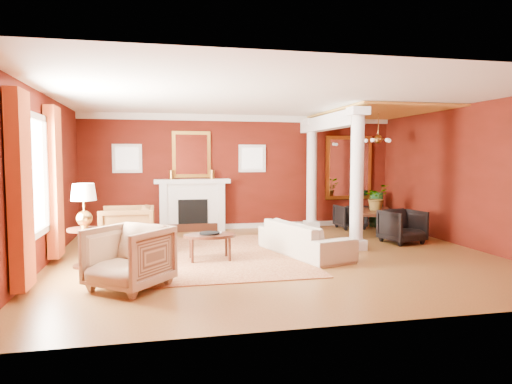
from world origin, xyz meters
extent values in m
plane|color=brown|center=(0.00, 0.00, 0.00)|extent=(8.00, 8.00, 0.00)
cube|color=#5A150C|center=(0.00, 3.50, 1.45)|extent=(8.00, 0.04, 2.90)
cube|color=#5A150C|center=(0.00, -3.50, 1.45)|extent=(8.00, 0.04, 2.90)
cube|color=#5A150C|center=(-4.00, 0.00, 1.45)|extent=(0.04, 7.00, 2.90)
cube|color=#5A150C|center=(4.00, 0.00, 1.45)|extent=(0.04, 7.00, 2.90)
cube|color=white|center=(0.00, 0.00, 2.90)|extent=(8.00, 7.00, 0.04)
cube|color=white|center=(-1.30, 3.33, 0.60)|extent=(1.60, 0.34, 1.20)
cube|color=black|center=(-1.30, 3.16, 0.45)|extent=(0.72, 0.03, 0.70)
cube|color=black|center=(-1.30, 3.16, 0.10)|extent=(1.20, 0.05, 0.20)
cube|color=white|center=(-1.30, 3.29, 1.24)|extent=(1.85, 0.42, 0.10)
cube|color=white|center=(-2.00, 3.30, 0.60)|extent=(0.16, 0.40, 1.20)
cube|color=white|center=(-0.60, 3.30, 0.60)|extent=(0.16, 0.40, 1.20)
cube|color=gold|center=(-1.30, 3.46, 1.90)|extent=(0.95, 0.06, 1.15)
cube|color=white|center=(-1.30, 3.42, 1.90)|extent=(0.78, 0.02, 0.98)
cube|color=white|center=(-2.85, 3.47, 1.80)|extent=(0.70, 0.06, 0.70)
cube|color=white|center=(-2.85, 3.44, 1.80)|extent=(0.54, 0.02, 0.54)
cube|color=white|center=(0.25, 3.47, 1.80)|extent=(0.70, 0.06, 0.70)
cube|color=white|center=(0.25, 3.44, 1.80)|extent=(0.54, 0.02, 0.54)
cube|color=white|center=(-3.98, -0.60, 1.55)|extent=(0.03, 1.30, 1.70)
cube|color=white|center=(-3.95, -1.30, 1.55)|extent=(0.08, 0.10, 1.90)
cube|color=white|center=(-3.95, 0.10, 1.55)|extent=(0.08, 0.10, 1.90)
cube|color=#B0441E|center=(-3.88, -1.60, 1.40)|extent=(0.18, 0.55, 2.60)
cube|color=#B0441E|center=(-3.88, 0.40, 1.40)|extent=(0.18, 0.55, 2.60)
cube|color=white|center=(1.70, 0.30, 0.10)|extent=(0.34, 0.34, 0.20)
cylinder|color=white|center=(1.70, 0.30, 1.45)|extent=(0.26, 0.26, 2.50)
cube|color=white|center=(1.70, 0.30, 2.72)|extent=(0.36, 0.36, 0.16)
cube|color=white|center=(1.70, 3.00, 0.10)|extent=(0.34, 0.34, 0.20)
cylinder|color=white|center=(1.70, 3.00, 1.45)|extent=(0.26, 0.26, 2.50)
cube|color=white|center=(1.70, 3.00, 2.72)|extent=(0.36, 0.36, 0.16)
cube|color=white|center=(1.70, 1.90, 2.62)|extent=(0.30, 3.20, 0.32)
cube|color=gold|center=(2.85, 1.75, 2.87)|extent=(2.30, 3.40, 0.04)
cube|color=gold|center=(2.90, 3.46, 1.55)|extent=(1.30, 0.06, 1.70)
cube|color=white|center=(2.90, 3.42, 1.55)|extent=(1.10, 0.02, 1.50)
cylinder|color=#AB7F35|center=(2.90, 1.80, 2.58)|extent=(0.02, 0.02, 0.65)
sphere|color=#AB7F35|center=(2.90, 1.80, 2.25)|extent=(0.20, 0.20, 0.20)
sphere|color=beige|center=(3.18, 1.80, 2.22)|extent=(0.09, 0.09, 0.09)
sphere|color=beige|center=(2.99, 2.07, 2.22)|extent=(0.09, 0.09, 0.09)
sphere|color=beige|center=(2.67, 1.96, 2.22)|extent=(0.09, 0.09, 0.09)
sphere|color=beige|center=(2.67, 1.64, 2.22)|extent=(0.09, 0.09, 0.09)
sphere|color=beige|center=(2.99, 1.53, 2.22)|extent=(0.09, 0.09, 0.09)
cube|color=white|center=(0.00, 3.46, 2.82)|extent=(8.00, 0.08, 0.16)
cube|color=white|center=(0.00, 3.46, 0.06)|extent=(8.00, 0.08, 0.12)
cube|color=maroon|center=(-1.02, 0.32, 0.01)|extent=(2.95, 3.94, 0.02)
imported|color=beige|center=(0.55, 0.06, 0.41)|extent=(1.17, 2.21, 0.83)
imported|color=black|center=(-2.71, 0.88, 0.50)|extent=(0.91, 0.97, 0.99)
imported|color=#CCAE88|center=(-2.53, -1.57, 0.48)|extent=(1.29, 1.28, 0.97)
cylinder|color=black|center=(-1.24, -0.05, 0.44)|extent=(0.92, 0.92, 0.05)
cylinder|color=black|center=(-1.57, -0.25, 0.21)|extent=(0.05, 0.05, 0.41)
cylinder|color=black|center=(-0.92, -0.25, 0.21)|extent=(0.05, 0.05, 0.41)
cylinder|color=black|center=(-1.57, 0.16, 0.21)|extent=(0.05, 0.05, 0.41)
cylinder|color=black|center=(-0.92, 0.16, 0.21)|extent=(0.05, 0.05, 0.41)
imported|color=black|center=(-1.20, 0.03, 0.59)|extent=(0.17, 0.06, 0.24)
cylinder|color=black|center=(-3.33, -0.11, 0.02)|extent=(0.41, 0.41, 0.04)
cylinder|color=black|center=(-3.33, -0.11, 0.32)|extent=(0.10, 0.10, 0.63)
cylinder|color=black|center=(-3.33, -0.11, 0.63)|extent=(0.56, 0.56, 0.04)
sphere|color=#AB7F35|center=(-3.33, -0.11, 0.82)|extent=(0.26, 0.26, 0.26)
cylinder|color=#AB7F35|center=(-3.33, -0.11, 1.01)|extent=(0.03, 0.03, 0.28)
cone|color=beige|center=(-3.33, -0.11, 1.26)|extent=(0.41, 0.41, 0.28)
imported|color=black|center=(2.88, 1.95, 0.45)|extent=(1.14, 1.73, 0.91)
imported|color=black|center=(2.96, 0.74, 0.39)|extent=(0.90, 0.86, 0.78)
imported|color=black|center=(2.69, 2.85, 0.34)|extent=(0.70, 0.66, 0.68)
sphere|color=#133C1D|center=(3.50, 3.00, 0.18)|extent=(0.39, 0.39, 0.39)
cylinder|color=#133C1D|center=(3.50, 3.00, 0.46)|extent=(0.35, 0.35, 0.92)
imported|color=#26591E|center=(2.93, 1.90, 1.15)|extent=(0.76, 0.79, 0.48)
camera|label=1|loc=(-2.12, -8.02, 1.82)|focal=32.00mm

